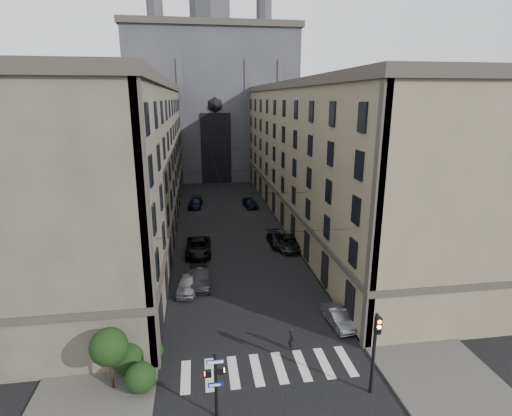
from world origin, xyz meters
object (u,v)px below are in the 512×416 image
car_left_far (195,203)px  pedestrian (291,339)px  car_right_near (338,317)px  car_right_far (250,203)px  car_left_near (187,284)px  car_left_midfar (198,247)px  car_right_midfar (277,240)px  car_left_midnear (199,277)px  traffic_light_right (375,345)px  car_right_midnear (289,243)px  gothic_tower (212,93)px  pedestrian_signal_left (215,380)px

car_left_far → pedestrian: size_ratio=2.95×
car_right_near → car_right_far: (-2.00, 34.92, 0.13)m
car_left_near → car_right_far: bearing=77.3°
car_left_midfar → car_left_far: car_left_midfar is taller
car_left_near → car_right_midfar: bearing=51.3°
car_left_midnear → car_left_near: bearing=-137.9°
car_left_midnear → car_left_far: 27.86m
car_left_midnear → car_left_midfar: (0.00, 7.90, 0.02)m
traffic_light_right → car_right_far: bearing=91.9°
car_right_near → car_right_midnear: size_ratio=0.75×
car_left_near → car_right_midfar: size_ratio=0.94×
car_right_midnear → pedestrian: size_ratio=3.08×
gothic_tower → car_left_midnear: size_ratio=11.82×
car_left_near → car_left_far: car_left_near is taller
car_left_far → pedestrian: bearing=-73.7°
pedestrian → car_right_far: bearing=-18.4°
pedestrian_signal_left → car_right_midnear: bearing=68.0°
car_left_far → car_right_midnear: size_ratio=0.96×
car_left_midfar → car_right_near: 19.30m
traffic_light_right → pedestrian: traffic_light_right is taller
gothic_tower → car_right_far: size_ratio=12.92×
car_right_near → pedestrian: bearing=-155.2°
pedestrian → traffic_light_right: bearing=-158.0°
pedestrian_signal_left → car_right_near: 12.55m
gothic_tower → pedestrian: 70.28m
pedestrian_signal_left → car_right_midnear: size_ratio=0.78×
car_right_midfar → gothic_tower: bearing=93.8°
car_left_midfar → car_right_midnear: 10.40m
car_left_midfar → pedestrian: 19.74m
car_right_midnear → pedestrian: bearing=-94.9°
car_left_near → car_left_far: size_ratio=0.88×
car_left_far → car_right_midfar: size_ratio=1.07×
gothic_tower → pedestrian: size_ratio=34.67×
gothic_tower → pedestrian: bearing=-88.4°
gothic_tower → car_left_near: (-5.30, -58.40, -17.06)m
car_right_midnear → car_right_near: bearing=-82.1°
traffic_light_right → pedestrian_signal_left: bearing=-177.4°
pedestrian_signal_left → car_left_far: (-0.92, 43.99, -1.61)m
car_left_near → car_right_midnear: 14.58m
car_left_near → car_right_near: bearing=-26.1°
car_right_near → car_right_midfar: size_ratio=0.84×
gothic_tower → car_right_near: bearing=-84.6°
car_left_midfar → car_right_midfar: 9.31m
car_left_near → car_left_midnear: car_left_midnear is taller
pedestrian_signal_left → car_right_midfar: 26.83m
car_right_midnear → pedestrian: pedestrian is taller
pedestrian_signal_left → car_right_midfar: pedestrian_signal_left is taller
gothic_tower → car_right_near: (6.20, -65.68, -17.16)m
pedestrian_signal_left → car_left_midnear: size_ratio=0.82×
car_right_midnear → car_right_midfar: (-1.19, 1.36, -0.04)m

